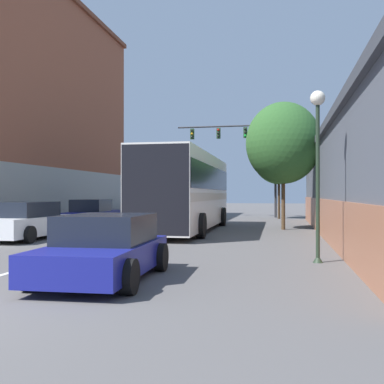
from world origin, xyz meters
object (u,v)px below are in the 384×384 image
object	(u,v)px
hatchback_foreground	(104,249)
parked_car_left_mid	(142,209)
street_tree_far	(279,155)
parked_car_left_near	(93,214)
parked_car_left_far	(27,221)
street_lamp	(318,150)
traffic_signal_gantry	(244,147)
bus	(187,189)
street_tree_near	(283,143)

from	to	relation	value
hatchback_foreground	parked_car_left_mid	xyz separation A→B (m)	(-6.67, 23.35, -0.03)
street_tree_far	parked_car_left_near	bearing A→B (deg)	-132.93
parked_car_left_far	street_tree_far	size ratio (longest dim) A/B	0.70
parked_car_left_mid	parked_car_left_far	size ratio (longest dim) A/B	1.03
parked_car_left_near	street_lamp	xyz separation A→B (m)	(10.57, -10.19, 2.14)
parked_car_left_far	traffic_signal_gantry	world-z (taller)	traffic_signal_gantry
hatchback_foreground	parked_car_left_far	size ratio (longest dim) A/B	0.86
bus	traffic_signal_gantry	size ratio (longest dim) A/B	1.54
street_lamp	parked_car_left_near	bearing A→B (deg)	136.03
traffic_signal_gantry	street_tree_far	distance (m)	3.16
hatchback_foreground	parked_car_left_near	xyz separation A→B (m)	(-6.15, 13.33, 0.07)
parked_car_left_near	parked_car_left_far	size ratio (longest dim) A/B	1.03
hatchback_foreground	street_lamp	size ratio (longest dim) A/B	0.91
parked_car_left_far	street_tree_near	size ratio (longest dim) A/B	0.74
hatchback_foreground	parked_car_left_mid	bearing A→B (deg)	13.73
parked_car_left_mid	traffic_signal_gantry	bearing A→B (deg)	-80.47
street_lamp	street_tree_near	world-z (taller)	street_tree_near
parked_car_left_near	street_lamp	size ratio (longest dim) A/B	1.09
parked_car_left_mid	traffic_signal_gantry	world-z (taller)	traffic_signal_gantry
hatchback_foreground	street_lamp	distance (m)	5.85
traffic_signal_gantry	parked_car_left_mid	bearing A→B (deg)	-166.62
traffic_signal_gantry	street_lamp	size ratio (longest dim) A/B	1.72
street_tree_far	street_lamp	bearing A→B (deg)	-86.94
parked_car_left_far	hatchback_foreground	bearing A→B (deg)	-138.16
bus	street_lamp	distance (m)	10.46
parked_car_left_far	traffic_signal_gantry	size ratio (longest dim) A/B	0.61
parked_car_left_near	street_lamp	world-z (taller)	street_lamp
parked_car_left_near	street_tree_far	bearing A→B (deg)	-48.58
parked_car_left_far	street_lamp	world-z (taller)	street_lamp
street_tree_near	parked_car_left_far	bearing A→B (deg)	-145.72
hatchback_foreground	traffic_signal_gantry	distance (m)	25.54
hatchback_foreground	parked_car_left_mid	size ratio (longest dim) A/B	0.83
street_tree_near	parked_car_left_mid	bearing A→B (deg)	136.67
street_tree_far	hatchback_foreground	bearing A→B (deg)	-98.05
parked_car_left_mid	street_tree_near	world-z (taller)	street_tree_near
parked_car_left_near	bus	bearing A→B (deg)	-108.45
parked_car_left_far	traffic_signal_gantry	xyz separation A→B (m)	(6.80, 18.04, 4.60)
bus	parked_car_left_far	size ratio (longest dim) A/B	2.50
parked_car_left_mid	parked_car_left_near	bearing A→B (deg)	179.11
traffic_signal_gantry	street_tree_near	size ratio (longest dim) A/B	1.20
bus	parked_car_left_mid	bearing A→B (deg)	26.68
parked_car_left_far	street_tree_far	distance (m)	19.33
parked_car_left_near	parked_car_left_far	xyz separation A→B (m)	(0.06, -6.26, -0.01)
bus	street_tree_near	world-z (taller)	street_tree_near
traffic_signal_gantry	bus	bearing A→B (deg)	-96.92
bus	parked_car_left_mid	world-z (taller)	bus
hatchback_foreground	parked_car_left_mid	world-z (taller)	hatchback_foreground
bus	parked_car_left_near	world-z (taller)	bus
hatchback_foreground	street_tree_far	bearing A→B (deg)	-10.25
hatchback_foreground	street_tree_far	distance (m)	24.07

